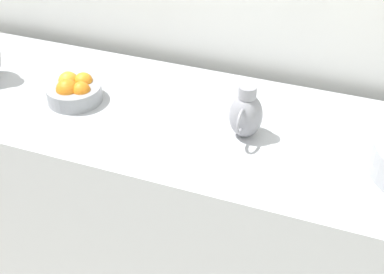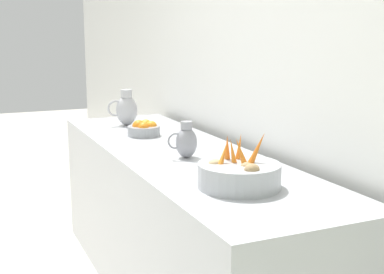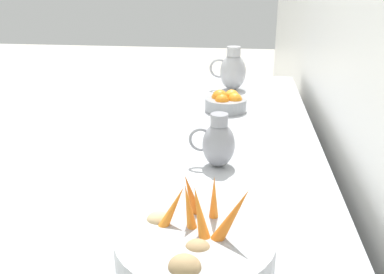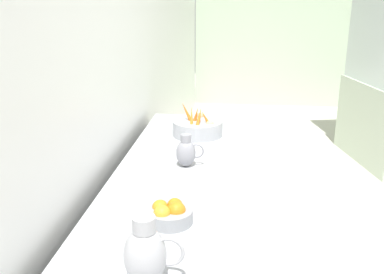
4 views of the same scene
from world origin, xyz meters
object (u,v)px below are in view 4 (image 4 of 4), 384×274
(orange_bowl, at_px, (169,213))
(metal_pitcher_tall, at_px, (146,253))
(metal_pitcher_short, at_px, (186,152))
(vegetable_colander, at_px, (198,127))

(orange_bowl, xyz_separation_m, metal_pitcher_tall, (-0.01, -0.42, 0.07))
(orange_bowl, bearing_deg, metal_pitcher_tall, -91.94)
(metal_pitcher_tall, relative_size, metal_pitcher_short, 1.31)
(vegetable_colander, bearing_deg, metal_pitcher_tall, -90.64)
(orange_bowl, distance_m, metal_pitcher_tall, 0.43)
(metal_pitcher_tall, bearing_deg, orange_bowl, 88.06)
(vegetable_colander, bearing_deg, metal_pitcher_short, -90.97)
(vegetable_colander, xyz_separation_m, orange_bowl, (-0.00, -1.25, -0.01))
(metal_pitcher_tall, bearing_deg, metal_pitcher_short, 89.54)
(vegetable_colander, xyz_separation_m, metal_pitcher_tall, (-0.02, -1.68, 0.06))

